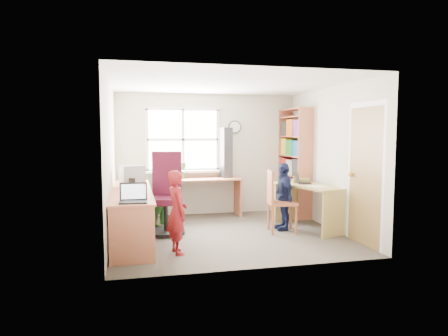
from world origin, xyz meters
name	(u,v)px	position (x,y,z in m)	size (l,w,h in m)	color
room	(227,158)	(0.01, 0.10, 1.22)	(3.64, 3.44, 2.44)	#403932
l_desk	(145,213)	(-1.31, -0.28, 0.46)	(2.38, 2.95, 0.75)	#C26C4D
right_desk	(310,197)	(1.46, 0.05, 0.54)	(0.92, 1.41, 0.75)	tan
bookshelf	(295,165)	(1.65, 1.19, 1.00)	(0.30, 1.02, 2.10)	#C26C4D
swivel_chair	(166,198)	(-0.95, 0.30, 0.57)	(0.72, 0.72, 1.32)	black
wooden_chair	(278,199)	(0.82, -0.07, 0.55)	(0.51, 0.51, 1.02)	#A15235
crt_monitor	(132,176)	(-1.48, 0.47, 0.93)	(0.43, 0.40, 0.35)	gray
laptop_left	(133,198)	(-1.48, -1.00, 0.81)	(0.36, 0.30, 0.24)	black
laptop_right	(301,181)	(1.39, 0.30, 0.80)	(0.31, 0.35, 0.21)	black
speaker_a	(132,183)	(-1.49, 0.26, 0.83)	(0.10, 0.10, 0.17)	black
speaker_b	(132,178)	(-1.49, 0.90, 0.85)	(0.10, 0.10, 0.19)	black
cd_tower	(226,153)	(0.33, 1.48, 1.24)	(0.24, 0.22, 0.99)	black
game_box	(301,180)	(1.48, 0.48, 0.78)	(0.38, 0.38, 0.06)	red
paper_a	(132,195)	(-1.49, -0.44, 0.75)	(0.24, 0.33, 0.00)	silver
paper_b	(318,186)	(1.49, -0.15, 0.75)	(0.23, 0.31, 0.00)	silver
potted_plant	(182,171)	(-0.55, 1.47, 0.91)	(0.17, 0.14, 0.32)	#2E742F
person_red	(177,212)	(-0.91, -0.86, 0.57)	(0.41, 0.27, 1.13)	maroon
person_green	(166,189)	(-0.91, 0.83, 0.65)	(0.64, 0.50, 1.31)	#31732E
person_navy	(283,196)	(0.99, 0.07, 0.57)	(0.66, 0.28, 1.13)	#141B3F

